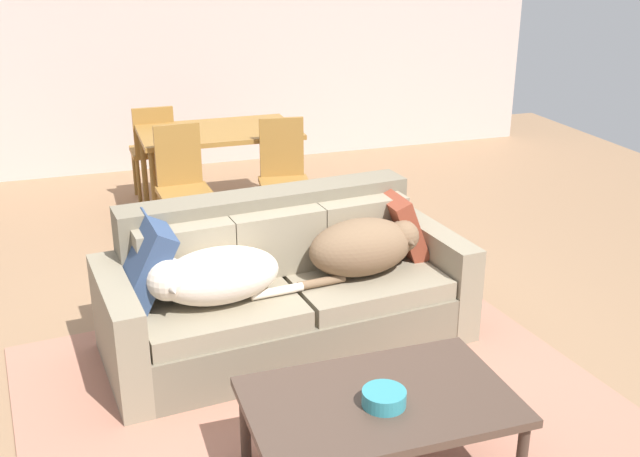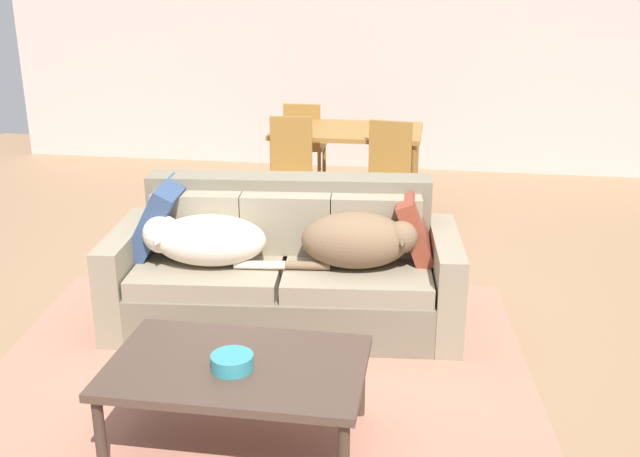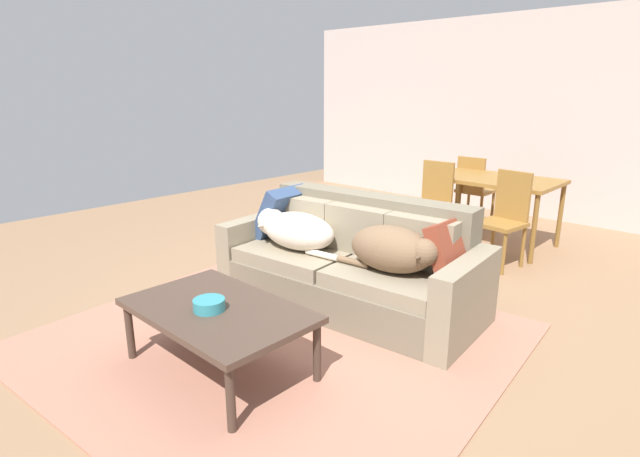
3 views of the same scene
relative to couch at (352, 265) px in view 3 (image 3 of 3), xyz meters
The scene contains 14 objects.
ground_plane 0.34m from the couch, 52.98° to the left, with size 10.00×10.00×0.00m, color #947050.
back_partition 4.15m from the couch, 89.74° to the left, with size 8.00×0.12×2.70m, color beige.
area_rug 0.92m from the couch, 89.56° to the right, with size 3.02×2.85×0.01m, color #AD715B.
couch is the anchor object (origin of this frame).
dog_on_left_cushion 0.57m from the couch, 155.31° to the right, with size 0.87×0.45×0.31m.
dog_on_right_cushion 0.55m from the couch, 12.82° to the right, with size 0.80×0.45×0.34m.
throw_pillow_by_left_arm 0.87m from the couch, behind, with size 0.13×0.48×0.48m, color navy.
throw_pillow_by_right_arm 0.86m from the couch, ahead, with size 0.11×0.41×0.41m, color brown.
coffee_table 1.37m from the couch, 87.81° to the right, with size 1.18×0.74×0.43m.
bowl_on_coffee_table 1.43m from the couch, 88.06° to the right, with size 0.19×0.19×0.07m, color teal.
dining_table 2.40m from the couch, 87.69° to the left, with size 1.33×0.86×0.76m.
dining_chair_near_left 1.79m from the couch, 100.39° to the left, with size 0.42×0.42×0.96m.
dining_chair_near_right 1.84m from the couch, 74.01° to the left, with size 0.45×0.45×0.95m.
dining_chair_far_left 2.93m from the couch, 97.98° to the left, with size 0.40×0.40×0.90m.
Camera 3 is at (2.42, -3.02, 1.73)m, focal length 28.10 mm.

